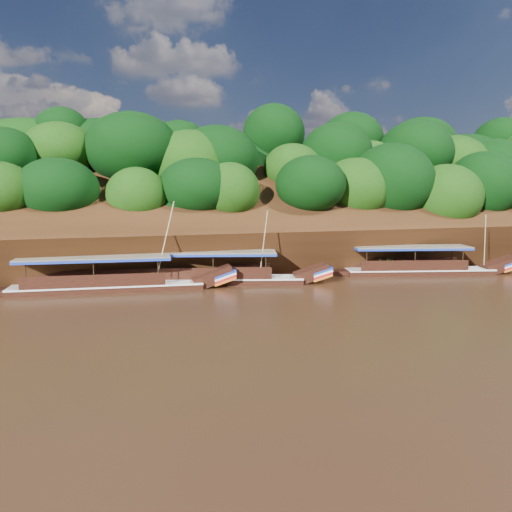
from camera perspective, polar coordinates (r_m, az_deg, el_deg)
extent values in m
plane|color=black|center=(30.44, 3.89, -5.68)|extent=(160.00, 160.00, 0.00)
cube|color=black|center=(45.05, -3.46, 3.14)|extent=(120.00, 16.12, 13.64)
cube|color=black|center=(55.12, -5.93, 0.26)|extent=(120.00, 24.00, 12.00)
ellipsoid|color=#08340A|center=(43.02, -10.93, 2.81)|extent=(18.00, 8.00, 6.40)
ellipsoid|color=#08340A|center=(51.79, -5.40, 10.00)|extent=(24.00, 11.00, 8.40)
ellipsoid|color=#08340A|center=(54.73, 22.20, 3.27)|extent=(18.00, 8.00, 6.00)
ellipsoid|color=#08340A|center=(66.85, 25.01, 8.44)|extent=(22.00, 10.00, 8.00)
cube|color=black|center=(43.74, 18.13, -1.98)|extent=(12.36, 4.93, 0.86)
cube|color=silver|center=(43.68, 18.16, -1.45)|extent=(12.38, 4.99, 0.10)
cube|color=black|center=(46.63, 26.03, -0.97)|extent=(3.17, 2.21, 1.67)
cube|color=navy|center=(46.97, 26.86, -0.61)|extent=(1.84, 1.95, 0.62)
cube|color=red|center=(47.01, 26.84, -1.00)|extent=(1.84, 1.95, 0.62)
cube|color=brown|center=(43.15, 17.32, 1.01)|extent=(9.86, 4.61, 0.11)
cube|color=navy|center=(43.17, 17.31, 0.86)|extent=(9.86, 4.61, 0.17)
cylinder|color=tan|center=(45.19, 24.70, 1.53)|extent=(1.13, 1.12, 4.45)
cube|color=black|center=(37.61, -3.69, -3.12)|extent=(11.96, 5.19, 0.89)
cube|color=silver|center=(37.53, -3.70, -2.49)|extent=(11.97, 5.26, 0.10)
cube|color=black|center=(37.88, 6.39, -2.02)|extent=(3.13, 2.30, 1.66)
cube|color=navy|center=(37.95, 7.50, -1.57)|extent=(1.84, 2.01, 0.61)
cube|color=red|center=(38.00, 7.49, -2.07)|extent=(1.84, 2.01, 0.61)
cube|color=brown|center=(37.27, -4.86, 0.46)|extent=(9.57, 4.83, 0.12)
cube|color=navy|center=(37.29, -4.85, 0.28)|extent=(9.57, 4.83, 0.18)
cylinder|color=tan|center=(36.61, 0.86, 1.36)|extent=(0.30, 1.30, 5.00)
cube|color=black|center=(36.23, -16.52, -3.84)|extent=(13.14, 3.42, 0.89)
cube|color=silver|center=(36.15, -16.54, -3.18)|extent=(13.15, 3.48, 0.10)
cube|color=black|center=(36.21, -4.95, -2.45)|extent=(3.20, 1.91, 1.75)
cube|color=navy|center=(36.26, -3.68, -1.94)|extent=(1.75, 1.84, 0.65)
cube|color=red|center=(36.31, -3.68, -2.47)|extent=(1.75, 1.84, 0.65)
cube|color=brown|center=(35.93, -17.95, -0.15)|extent=(10.37, 3.47, 0.12)
cube|color=navy|center=(35.94, -17.94, -0.34)|extent=(10.37, 3.47, 0.18)
cylinder|color=tan|center=(35.41, -10.39, 1.59)|extent=(1.50, 0.27, 5.66)
cone|color=#245715|center=(37.99, -20.25, -2.12)|extent=(1.50, 1.50, 1.77)
cone|color=#245715|center=(37.83, -11.05, -2.11)|extent=(1.50, 1.50, 1.40)
cone|color=#245715|center=(39.30, -1.51, -1.40)|extent=(1.50, 1.50, 1.68)
cone|color=#245715|center=(41.95, 7.60, -0.75)|extent=(1.50, 1.50, 1.90)
cone|color=#245715|center=(43.69, 14.39, -0.82)|extent=(1.50, 1.50, 1.55)
cone|color=#245715|center=(48.98, 22.23, -0.20)|extent=(1.50, 1.50, 1.66)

